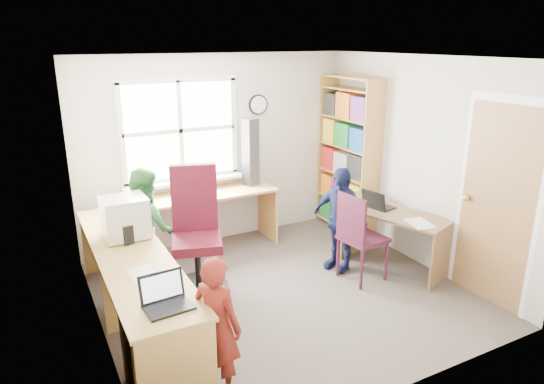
{
  "coord_description": "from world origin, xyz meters",
  "views": [
    {
      "loc": [
        -2.22,
        -3.97,
        2.57
      ],
      "look_at": [
        0.0,
        0.25,
        1.05
      ],
      "focal_mm": 32.0,
      "sensor_mm": 36.0,
      "label": 1
    }
  ],
  "objects_px": {
    "bookshelf": "(348,160)",
    "person_navy": "(340,219)",
    "person_red": "(217,326)",
    "laptop_right": "(377,204)",
    "wooden_chair": "(358,234)",
    "laptop_left": "(166,298)",
    "cd_tower": "(251,152)",
    "person_green": "(147,228)",
    "l_desk": "(167,296)",
    "right_desk": "(396,229)",
    "crt_monitor": "(125,217)",
    "potted_plant": "(179,185)",
    "swivel_chair": "(196,237)"
  },
  "relations": [
    {
      "from": "bookshelf",
      "to": "person_navy",
      "type": "distance_m",
      "value": 1.31
    },
    {
      "from": "bookshelf",
      "to": "person_red",
      "type": "relative_size",
      "value": 1.88
    },
    {
      "from": "laptop_right",
      "to": "person_red",
      "type": "relative_size",
      "value": 0.34
    },
    {
      "from": "wooden_chair",
      "to": "laptop_left",
      "type": "relative_size",
      "value": 2.88
    },
    {
      "from": "wooden_chair",
      "to": "cd_tower",
      "type": "distance_m",
      "value": 1.8
    },
    {
      "from": "bookshelf",
      "to": "person_green",
      "type": "distance_m",
      "value": 2.87
    },
    {
      "from": "laptop_right",
      "to": "l_desk",
      "type": "bearing_deg",
      "value": 86.55
    },
    {
      "from": "l_desk",
      "to": "cd_tower",
      "type": "bearing_deg",
      "value": 47.03
    },
    {
      "from": "right_desk",
      "to": "crt_monitor",
      "type": "relative_size",
      "value": 3.07
    },
    {
      "from": "right_desk",
      "to": "cd_tower",
      "type": "bearing_deg",
      "value": 105.82
    },
    {
      "from": "l_desk",
      "to": "crt_monitor",
      "type": "relative_size",
      "value": 7.06
    },
    {
      "from": "wooden_chair",
      "to": "potted_plant",
      "type": "height_order",
      "value": "potted_plant"
    },
    {
      "from": "bookshelf",
      "to": "wooden_chair",
      "type": "bearing_deg",
      "value": -121.11
    },
    {
      "from": "laptop_left",
      "to": "laptop_right",
      "type": "distance_m",
      "value": 3.02
    },
    {
      "from": "right_desk",
      "to": "person_navy",
      "type": "xyz_separation_m",
      "value": [
        -0.57,
        0.3,
        0.12
      ]
    },
    {
      "from": "right_desk",
      "to": "person_green",
      "type": "bearing_deg",
      "value": 141.46
    },
    {
      "from": "laptop_left",
      "to": "cd_tower",
      "type": "relative_size",
      "value": 0.41
    },
    {
      "from": "person_red",
      "to": "laptop_left",
      "type": "bearing_deg",
      "value": 33.82
    },
    {
      "from": "right_desk",
      "to": "person_red",
      "type": "height_order",
      "value": "person_red"
    },
    {
      "from": "crt_monitor",
      "to": "person_navy",
      "type": "bearing_deg",
      "value": -7.61
    },
    {
      "from": "crt_monitor",
      "to": "cd_tower",
      "type": "distance_m",
      "value": 2.08
    },
    {
      "from": "laptop_left",
      "to": "laptop_right",
      "type": "relative_size",
      "value": 0.93
    },
    {
      "from": "bookshelf",
      "to": "person_green",
      "type": "bearing_deg",
      "value": -173.19
    },
    {
      "from": "potted_plant",
      "to": "swivel_chair",
      "type": "bearing_deg",
      "value": -96.71
    },
    {
      "from": "laptop_right",
      "to": "person_navy",
      "type": "distance_m",
      "value": 0.5
    },
    {
      "from": "potted_plant",
      "to": "person_red",
      "type": "xyz_separation_m",
      "value": [
        -0.51,
        -2.5,
        -0.34
      ]
    },
    {
      "from": "l_desk",
      "to": "bookshelf",
      "type": "relative_size",
      "value": 1.4
    },
    {
      "from": "laptop_right",
      "to": "person_red",
      "type": "bearing_deg",
      "value": 103.1
    },
    {
      "from": "bookshelf",
      "to": "l_desk",
      "type": "bearing_deg",
      "value": -153.57
    },
    {
      "from": "laptop_left",
      "to": "person_red",
      "type": "xyz_separation_m",
      "value": [
        0.33,
        -0.14,
        -0.25
      ]
    },
    {
      "from": "l_desk",
      "to": "swivel_chair",
      "type": "xyz_separation_m",
      "value": [
        0.57,
        0.85,
        0.11
      ]
    },
    {
      "from": "crt_monitor",
      "to": "laptop_right",
      "type": "relative_size",
      "value": 1.11
    },
    {
      "from": "potted_plant",
      "to": "person_navy",
      "type": "bearing_deg",
      "value": -39.29
    },
    {
      "from": "laptop_left",
      "to": "person_green",
      "type": "bearing_deg",
      "value": 76.16
    },
    {
      "from": "wooden_chair",
      "to": "right_desk",
      "type": "bearing_deg",
      "value": -2.89
    },
    {
      "from": "laptop_left",
      "to": "person_red",
      "type": "height_order",
      "value": "person_red"
    },
    {
      "from": "l_desk",
      "to": "potted_plant",
      "type": "bearing_deg",
      "value": 68.59
    },
    {
      "from": "right_desk",
      "to": "crt_monitor",
      "type": "height_order",
      "value": "crt_monitor"
    },
    {
      "from": "right_desk",
      "to": "person_red",
      "type": "distance_m",
      "value": 2.75
    },
    {
      "from": "wooden_chair",
      "to": "laptop_left",
      "type": "xyz_separation_m",
      "value": [
        -2.34,
        -0.8,
        0.26
      ]
    },
    {
      "from": "bookshelf",
      "to": "potted_plant",
      "type": "distance_m",
      "value": 2.3
    },
    {
      "from": "wooden_chair",
      "to": "person_navy",
      "type": "bearing_deg",
      "value": 84.79
    },
    {
      "from": "potted_plant",
      "to": "person_red",
      "type": "height_order",
      "value": "person_red"
    },
    {
      "from": "right_desk",
      "to": "laptop_left",
      "type": "distance_m",
      "value": 3.04
    },
    {
      "from": "l_desk",
      "to": "wooden_chair",
      "type": "relative_size",
      "value": 2.94
    },
    {
      "from": "crt_monitor",
      "to": "person_green",
      "type": "relative_size",
      "value": 0.32
    },
    {
      "from": "bookshelf",
      "to": "potted_plant",
      "type": "bearing_deg",
      "value": 173.7
    },
    {
      "from": "l_desk",
      "to": "laptop_right",
      "type": "bearing_deg",
      "value": 9.82
    },
    {
      "from": "bookshelf",
      "to": "person_navy",
      "type": "xyz_separation_m",
      "value": [
        -0.79,
        -0.96,
        -0.39
      ]
    },
    {
      "from": "wooden_chair",
      "to": "potted_plant",
      "type": "bearing_deg",
      "value": 127.25
    }
  ]
}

